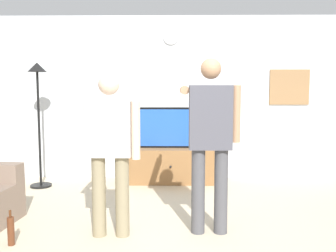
# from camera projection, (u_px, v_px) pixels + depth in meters

# --- Properties ---
(ground_plane) EXTENTS (8.40, 8.40, 0.00)m
(ground_plane) POSITION_uv_depth(u_px,v_px,m) (165.00, 252.00, 3.40)
(ground_plane) COLOR beige
(back_wall) EXTENTS (6.40, 0.10, 2.70)m
(back_wall) POSITION_uv_depth(u_px,v_px,m) (169.00, 98.00, 6.20)
(back_wall) COLOR silver
(back_wall) RESTS_ON ground_plane
(tv_stand) EXTENTS (1.37, 0.53, 0.55)m
(tv_stand) POSITION_uv_depth(u_px,v_px,m) (171.00, 165.00, 5.96)
(tv_stand) COLOR olive
(tv_stand) RESTS_ON ground_plane
(television) EXTENTS (1.15, 0.07, 0.65)m
(television) POSITION_uv_depth(u_px,v_px,m) (171.00, 128.00, 5.95)
(television) COLOR black
(television) RESTS_ON tv_stand
(wall_clock) EXTENTS (0.25, 0.03, 0.25)m
(wall_clock) POSITION_uv_depth(u_px,v_px,m) (171.00, 37.00, 6.04)
(wall_clock) COLOR white
(framed_picture) EXTENTS (0.65, 0.04, 0.58)m
(framed_picture) POSITION_uv_depth(u_px,v_px,m) (289.00, 87.00, 6.10)
(framed_picture) COLOR #997047
(floor_lamp) EXTENTS (0.32, 0.32, 1.90)m
(floor_lamp) POSITION_uv_depth(u_px,v_px,m) (38.00, 99.00, 5.57)
(floor_lamp) COLOR black
(floor_lamp) RESTS_ON ground_plane
(person_standing_nearer_lamp) EXTENTS (0.61, 0.78, 1.65)m
(person_standing_nearer_lamp) POSITION_uv_depth(u_px,v_px,m) (110.00, 145.00, 3.71)
(person_standing_nearer_lamp) COLOR gray
(person_standing_nearer_lamp) RESTS_ON ground_plane
(person_standing_nearer_couch) EXTENTS (0.61, 0.78, 1.81)m
(person_standing_nearer_couch) POSITION_uv_depth(u_px,v_px,m) (210.00, 135.00, 3.78)
(person_standing_nearer_couch) COLOR #4C4C51
(person_standing_nearer_couch) RESTS_ON ground_plane
(beverage_bottle) EXTENTS (0.07, 0.07, 0.35)m
(beverage_bottle) POSITION_uv_depth(u_px,v_px,m) (11.00, 231.00, 3.54)
(beverage_bottle) COLOR #592D19
(beverage_bottle) RESTS_ON ground_plane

